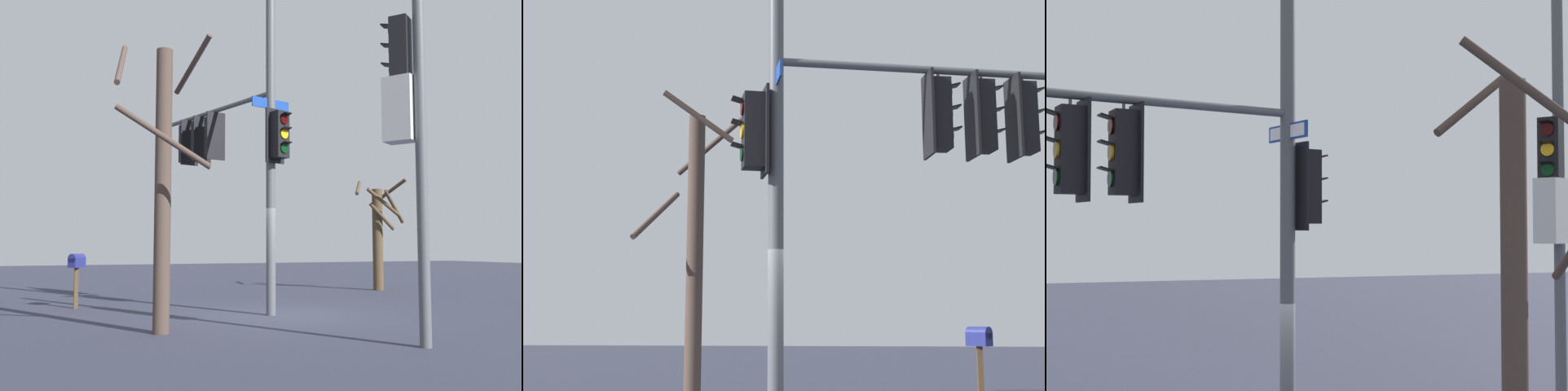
{
  "view_description": "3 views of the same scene",
  "coord_description": "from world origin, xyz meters",
  "views": [
    {
      "loc": [
        5.95,
        12.5,
        1.6
      ],
      "look_at": [
        0.47,
        -0.17,
        2.8
      ],
      "focal_mm": 40.38,
      "sensor_mm": 36.0,
      "label": 1
    },
    {
      "loc": [
        -10.37,
        -1.33,
        1.47
      ],
      "look_at": [
        0.71,
        -0.17,
        3.35
      ],
      "focal_mm": 52.18,
      "sensor_mm": 36.0,
      "label": 2
    },
    {
      "loc": [
        11.33,
        -3.33,
        3.65
      ],
      "look_at": [
        -0.18,
        0.33,
        4.09
      ],
      "focal_mm": 54.34,
      "sensor_mm": 36.0,
      "label": 3
    }
  ],
  "objects": [
    {
      "name": "mailbox",
      "position": [
        4.27,
        -3.45,
        1.11
      ],
      "size": [
        0.47,
        0.49,
        1.41
      ],
      "rotation": [
        0.0,
        0.0,
        5.54
      ],
      "color": "#4C3823",
      "rests_on": "ground"
    },
    {
      "name": "main_signal_pole_assembly",
      "position": [
        0.7,
        -1.3,
        4.89
      ],
      "size": [
        3.6,
        5.7,
        9.44
      ],
      "rotation": [
        0.0,
        0.0,
        4.97
      ],
      "color": "#4C4F54",
      "rests_on": "ground"
    },
    {
      "name": "bare_tree_behind_pole",
      "position": [
        3.33,
        1.77,
        2.88
      ],
      "size": [
        1.86,
        2.08,
        5.67
      ],
      "color": "#46372F",
      "rests_on": "ground"
    }
  ]
}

